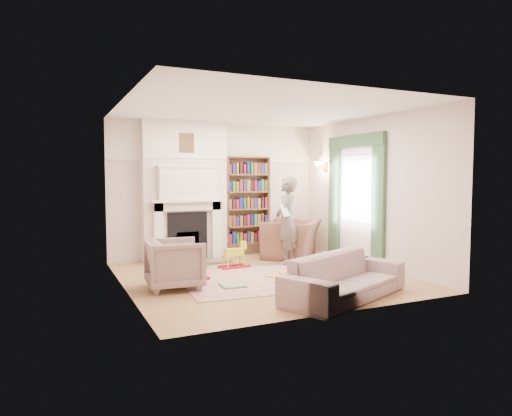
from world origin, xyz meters
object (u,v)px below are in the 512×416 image
armchair_left (175,264)px  man_reading (287,221)px  sofa (345,277)px  coffee_table (343,267)px  armchair_reading (292,239)px  bookcase (247,200)px  rocking_horse (234,255)px  paraffin_heater (162,249)px

armchair_left → man_reading: size_ratio=0.49×
sofa → coffee_table: (0.60, 0.87, -0.08)m
armchair_left → armchair_reading: bearing=-57.4°
bookcase → armchair_left: size_ratio=2.24×
rocking_horse → bookcase: bearing=52.9°
armchair_reading → man_reading: man_reading is taller
paraffin_heater → rocking_horse: size_ratio=0.98×
bookcase → sofa: bookcase is taller
armchair_left → rocking_horse: 1.71m
armchair_reading → rocking_horse: (-1.53, -0.56, -0.14)m
sofa → rocking_horse: 2.64m
armchair_reading → rocking_horse: size_ratio=2.13×
armchair_left → sofa: bearing=-123.7°
man_reading → rocking_horse: man_reading is taller
armchair_reading → coffee_table: (-0.30, -2.25, -0.16)m
man_reading → rocking_horse: size_ratio=3.02×
man_reading → bookcase: bearing=-123.1°
sofa → coffee_table: bearing=32.3°
sofa → rocking_horse: bearing=80.4°
sofa → paraffin_heater: size_ratio=3.79×
armchair_reading → paraffin_heater: bearing=-57.2°
armchair_left → rocking_horse: (1.38, 1.01, -0.13)m
coffee_table → rocking_horse: 2.09m
man_reading → rocking_horse: (-1.08, 0.04, -0.60)m
sofa → rocking_horse: (-0.62, 2.56, -0.06)m
bookcase → armchair_reading: bearing=-45.5°
bookcase → rocking_horse: bookcase is taller
coffee_table → paraffin_heater: size_ratio=1.27×
armchair_left → paraffin_heater: armchair_left is taller
armchair_left → paraffin_heater: 2.09m
coffee_table → sofa: bearing=-99.7°
man_reading → paraffin_heater: 2.50m
paraffin_heater → rocking_horse: 1.52m
bookcase → armchair_reading: 1.28m
armchair_left → man_reading: (2.45, 0.97, 0.47)m
paraffin_heater → coffee_table: bearing=-49.9°
coffee_table → bookcase: bearing=122.5°
armchair_reading → armchair_left: bearing=-18.1°
bookcase → paraffin_heater: 2.12m
paraffin_heater → rocking_horse: (1.09, -1.06, -0.03)m
bookcase → man_reading: size_ratio=1.09×
armchair_reading → coffee_table: 2.28m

